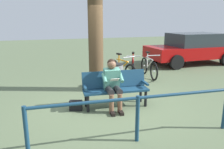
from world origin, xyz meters
TOP-DOWN VIEW (x-y plane):
  - ground_plane at (0.00, 0.00)m, footprint 40.00×40.00m
  - bench at (-0.07, 0.01)m, footprint 1.63×0.60m
  - person_reading at (0.05, 0.17)m, footprint 0.51×0.79m
  - handbag at (0.92, 0.02)m, footprint 0.33×0.23m
  - tree_trunk at (0.05, -1.39)m, footprint 0.44×0.44m
  - litter_bin at (-0.66, -1.50)m, footprint 0.40×0.40m
  - bicycle_black at (-2.20, -2.29)m, footprint 0.48×1.67m
  - bicycle_green at (-1.58, -2.34)m, footprint 0.73×1.58m
  - bicycle_red at (-1.10, -2.23)m, footprint 0.58×1.64m
  - railing_fence at (0.12, 1.75)m, footprint 3.73×0.29m
  - parked_car at (-5.36, -3.97)m, footprint 4.21×2.04m

SIDE VIEW (x-z plane):
  - ground_plane at x=0.00m, z-range 0.00..0.00m
  - handbag at x=0.92m, z-range 0.00..0.24m
  - bicycle_black at x=-2.20m, z-range -0.11..0.83m
  - bicycle_green at x=-1.58m, z-range -0.11..0.83m
  - bicycle_red at x=-1.10m, z-range -0.11..0.83m
  - litter_bin at x=-0.66m, z-range 0.00..0.76m
  - bench at x=-0.07m, z-range 0.07..0.94m
  - railing_fence at x=0.12m, z-range 0.18..1.03m
  - person_reading at x=0.05m, z-range 0.06..1.27m
  - parked_car at x=-5.36m, z-range 0.04..1.51m
  - tree_trunk at x=0.05m, z-range 0.00..3.37m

